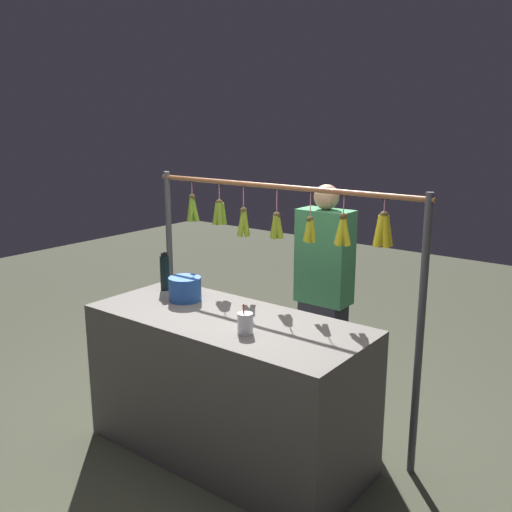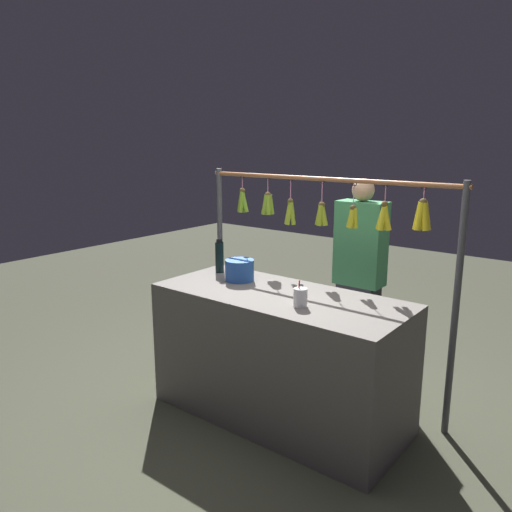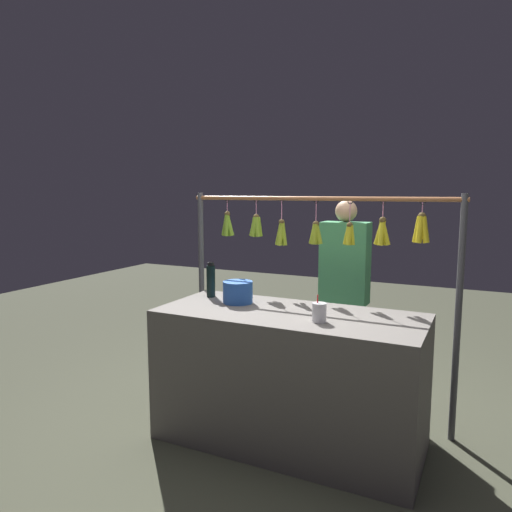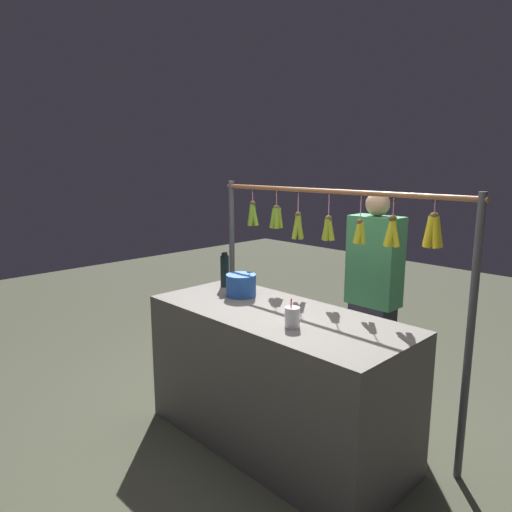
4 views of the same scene
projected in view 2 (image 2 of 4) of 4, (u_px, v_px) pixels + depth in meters
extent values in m
plane|color=#404233|center=(279.00, 415.00, 3.58)|extent=(12.00, 12.00, 0.00)
cube|color=#66605B|center=(279.00, 356.00, 3.48)|extent=(1.72, 0.74, 0.89)
cylinder|color=#4C4C51|center=(455.00, 313.00, 3.19)|extent=(0.04, 0.04, 1.66)
cylinder|color=#4C4C51|center=(220.00, 266.00, 4.37)|extent=(0.04, 0.04, 1.66)
cylinder|color=#9E6038|center=(322.00, 179.00, 3.60)|extent=(2.04, 0.03, 0.03)
torus|color=black|center=(424.00, 188.00, 3.16)|extent=(0.04, 0.01, 0.04)
cylinder|color=pink|center=(424.00, 195.00, 3.18)|extent=(0.01, 0.01, 0.09)
sphere|color=brown|center=(423.00, 202.00, 3.19)|extent=(0.05, 0.05, 0.05)
cylinder|color=yellow|center=(418.00, 216.00, 3.22)|extent=(0.07, 0.04, 0.18)
cylinder|color=yellow|center=(420.00, 217.00, 3.19)|extent=(0.05, 0.07, 0.18)
cylinder|color=yellow|center=(425.00, 217.00, 3.18)|extent=(0.07, 0.06, 0.18)
cylinder|color=yellow|center=(426.00, 216.00, 3.20)|extent=(0.07, 0.06, 0.18)
cylinder|color=yellow|center=(422.00, 216.00, 3.23)|extent=(0.06, 0.08, 0.18)
torus|color=black|center=(386.00, 185.00, 3.32)|extent=(0.04, 0.01, 0.04)
cylinder|color=pink|center=(385.00, 195.00, 3.33)|extent=(0.01, 0.01, 0.12)
sphere|color=brown|center=(385.00, 204.00, 3.35)|extent=(0.05, 0.05, 0.05)
cylinder|color=gold|center=(382.00, 217.00, 3.38)|extent=(0.08, 0.04, 0.18)
cylinder|color=gold|center=(383.00, 218.00, 3.35)|extent=(0.04, 0.08, 0.18)
cylinder|color=gold|center=(386.00, 218.00, 3.35)|extent=(0.08, 0.04, 0.18)
cylinder|color=gold|center=(385.00, 217.00, 3.38)|extent=(0.04, 0.07, 0.18)
torus|color=black|center=(354.00, 183.00, 3.46)|extent=(0.04, 0.01, 0.04)
cylinder|color=pink|center=(354.00, 196.00, 3.47)|extent=(0.01, 0.01, 0.16)
sphere|color=brown|center=(353.00, 208.00, 3.49)|extent=(0.04, 0.04, 0.04)
cylinder|color=gold|center=(351.00, 218.00, 3.52)|extent=(0.06, 0.03, 0.14)
cylinder|color=gold|center=(352.00, 218.00, 3.50)|extent=(0.04, 0.06, 0.14)
cylinder|color=gold|center=(355.00, 218.00, 3.50)|extent=(0.05, 0.03, 0.14)
cylinder|color=gold|center=(354.00, 218.00, 3.52)|extent=(0.04, 0.07, 0.14)
torus|color=black|center=(322.00, 182.00, 3.61)|extent=(0.04, 0.01, 0.04)
cylinder|color=pink|center=(322.00, 193.00, 3.62)|extent=(0.01, 0.01, 0.16)
sphere|color=brown|center=(322.00, 205.00, 3.64)|extent=(0.05, 0.05, 0.05)
cylinder|color=#9AB127|center=(319.00, 215.00, 3.67)|extent=(0.07, 0.04, 0.15)
cylinder|color=#9AB127|center=(320.00, 216.00, 3.65)|extent=(0.04, 0.05, 0.15)
cylinder|color=#9AB127|center=(324.00, 215.00, 3.65)|extent=(0.07, 0.04, 0.15)
cylinder|color=#9AB127|center=(322.00, 215.00, 3.68)|extent=(0.04, 0.07, 0.15)
torus|color=black|center=(291.00, 180.00, 3.77)|extent=(0.04, 0.01, 0.04)
cylinder|color=pink|center=(291.00, 191.00, 3.79)|extent=(0.01, 0.01, 0.16)
sphere|color=brown|center=(290.00, 201.00, 3.80)|extent=(0.04, 0.04, 0.04)
cylinder|color=#94AF28|center=(288.00, 213.00, 3.83)|extent=(0.07, 0.03, 0.18)
cylinder|color=#94AF28|center=(289.00, 213.00, 3.81)|extent=(0.03, 0.08, 0.18)
cylinder|color=#94AF28|center=(292.00, 213.00, 3.81)|extent=(0.06, 0.03, 0.18)
cylinder|color=#94AF28|center=(292.00, 213.00, 3.84)|extent=(0.04, 0.08, 0.18)
torus|color=black|center=(268.00, 178.00, 3.90)|extent=(0.04, 0.01, 0.04)
cylinder|color=pink|center=(268.00, 187.00, 3.91)|extent=(0.01, 0.01, 0.13)
sphere|color=brown|center=(268.00, 195.00, 3.92)|extent=(0.05, 0.05, 0.05)
cylinder|color=#82A92A|center=(265.00, 204.00, 3.96)|extent=(0.07, 0.04, 0.15)
cylinder|color=#82A92A|center=(265.00, 205.00, 3.93)|extent=(0.05, 0.06, 0.16)
cylinder|color=#82A92A|center=(268.00, 205.00, 3.92)|extent=(0.06, 0.06, 0.16)
cylinder|color=#82A92A|center=(271.00, 205.00, 3.94)|extent=(0.05, 0.05, 0.16)
cylinder|color=#82A92A|center=(269.00, 204.00, 3.96)|extent=(0.05, 0.07, 0.16)
torus|color=black|center=(242.00, 177.00, 4.05)|extent=(0.04, 0.01, 0.04)
cylinder|color=pink|center=(242.00, 184.00, 4.06)|extent=(0.01, 0.01, 0.11)
sphere|color=brown|center=(242.00, 191.00, 4.07)|extent=(0.05, 0.05, 0.05)
cylinder|color=#79A62B|center=(241.00, 201.00, 4.10)|extent=(0.07, 0.04, 0.18)
cylinder|color=#79A62B|center=(241.00, 202.00, 4.08)|extent=(0.04, 0.06, 0.18)
cylinder|color=#79A62B|center=(244.00, 202.00, 4.08)|extent=(0.08, 0.04, 0.18)
cylinder|color=#79A62B|center=(244.00, 201.00, 4.11)|extent=(0.04, 0.07, 0.18)
cylinder|color=black|center=(219.00, 257.00, 3.91)|extent=(0.06, 0.06, 0.23)
cylinder|color=black|center=(219.00, 241.00, 3.88)|extent=(0.05, 0.05, 0.02)
cylinder|color=#2756AF|center=(240.00, 270.00, 3.69)|extent=(0.21, 0.21, 0.15)
cylinder|color=silver|center=(300.00, 297.00, 3.11)|extent=(0.09, 0.09, 0.12)
cylinder|color=red|center=(299.00, 293.00, 3.12)|extent=(0.01, 0.02, 0.16)
cube|color=#2D2D38|center=(357.00, 329.00, 4.16)|extent=(0.30, 0.21, 0.76)
cube|color=#3F8C59|center=(361.00, 244.00, 4.00)|extent=(0.38, 0.21, 0.66)
sphere|color=tan|center=(363.00, 190.00, 3.90)|extent=(0.17, 0.17, 0.17)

